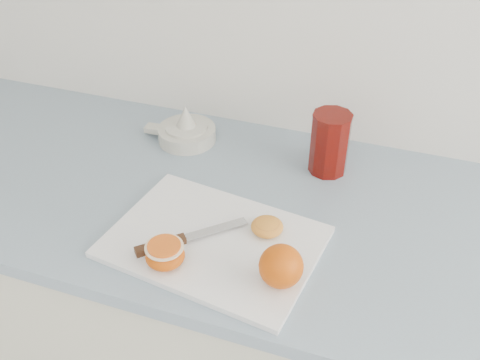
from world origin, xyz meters
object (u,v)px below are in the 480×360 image
at_px(cutting_board, 214,242).
at_px(red_tumbler, 329,145).
at_px(citrus_juicer, 186,131).
at_px(counter, 220,327).
at_px(half_orange, 165,254).

height_order(cutting_board, red_tumbler, red_tumbler).
height_order(cutting_board, citrus_juicer, citrus_juicer).
relative_size(counter, half_orange, 36.56).
bearing_deg(half_orange, citrus_juicer, 108.90).
xyz_separation_m(half_orange, citrus_juicer, (-0.14, 0.40, -0.01)).
bearing_deg(half_orange, counter, 89.12).
distance_m(counter, citrus_juicer, 0.52).
relative_size(counter, citrus_juicer, 14.56).
height_order(half_orange, red_tumbler, red_tumbler).
bearing_deg(half_orange, cutting_board, 56.02).
bearing_deg(counter, half_orange, -90.88).
relative_size(cutting_board, citrus_juicer, 2.17).
height_order(half_orange, citrus_juicer, citrus_juicer).
height_order(citrus_juicer, red_tumbler, red_tumbler).
bearing_deg(half_orange, red_tumbler, 62.00).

